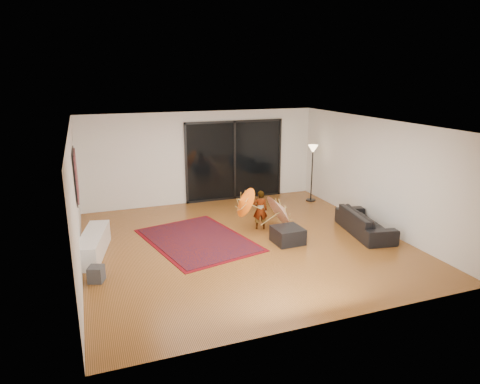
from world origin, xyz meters
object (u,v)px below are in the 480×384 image
ottoman (288,235)px  child (260,210)px  sofa (365,222)px  media_console (93,244)px

ottoman → child: (-0.24, 1.07, 0.31)m
ottoman → child: bearing=102.5°
sofa → ottoman: size_ratio=2.98×
media_console → child: 3.97m
sofa → ottoman: sofa is taller
ottoman → child: size_ratio=0.65×
ottoman → child: 1.14m
child → media_console: bearing=19.0°
media_console → child: (3.95, 0.26, 0.25)m
sofa → child: 2.55m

